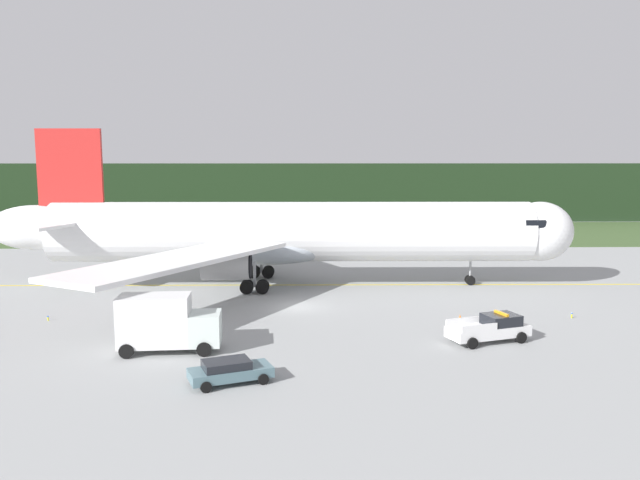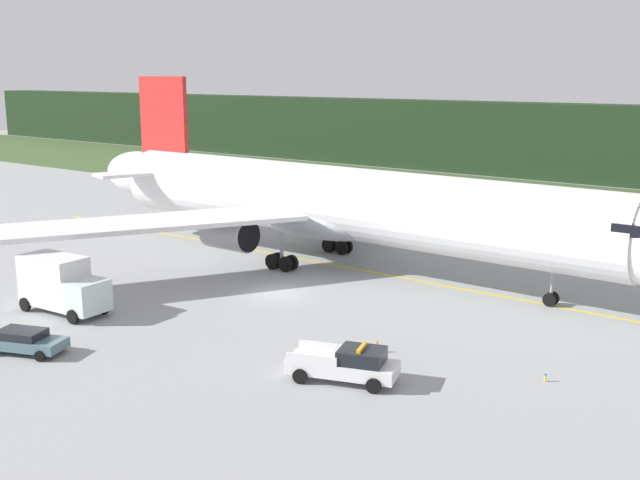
{
  "view_description": "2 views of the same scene",
  "coord_description": "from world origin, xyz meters",
  "views": [
    {
      "loc": [
        0.86,
        -50.42,
        12.26
      ],
      "look_at": [
        1.98,
        10.74,
        4.08
      ],
      "focal_mm": 35.49,
      "sensor_mm": 36.0,
      "label": 1
    },
    {
      "loc": [
        33.74,
        -39.39,
        15.07
      ],
      "look_at": [
        3.64,
        0.17,
        4.25
      ],
      "focal_mm": 43.24,
      "sensor_mm": 36.0,
      "label": 2
    }
  ],
  "objects": [
    {
      "name": "staff_car",
      "position": [
        -3.45,
        -17.34,
        0.7
      ],
      "size": [
        4.8,
        3.32,
        1.3
      ],
      "color": "slate",
      "rests_on": "ground"
    },
    {
      "name": "grass_verge",
      "position": [
        0.0,
        49.42,
        0.02
      ],
      "size": [
        320.0,
        32.2,
        0.04
      ],
      "primitive_type": "cube",
      "color": "#3D552C",
      "rests_on": "ground"
    },
    {
      "name": "taxiway_edge_light_west",
      "position": [
        -18.68,
        -3.94,
        0.2
      ],
      "size": [
        0.12,
        0.12,
        0.37
      ],
      "color": "yellow",
      "rests_on": "ground"
    },
    {
      "name": "taxiway_edge_light_east",
      "position": [
        20.88,
        -3.94,
        0.23
      ],
      "size": [
        0.12,
        0.12,
        0.43
      ],
      "color": "yellow",
      "rests_on": "ground"
    },
    {
      "name": "catering_truck",
      "position": [
        -8.12,
        -11.68,
        1.88
      ],
      "size": [
        6.42,
        3.02,
        3.78
      ],
      "color": "silver",
      "rests_on": "ground"
    },
    {
      "name": "distant_tree_line",
      "position": [
        0.0,
        69.58,
        5.4
      ],
      "size": [
        288.0,
        6.38,
        10.79
      ],
      "primitive_type": "cube",
      "color": "black",
      "rests_on": "ground"
    },
    {
      "name": "apron_cone",
      "position": [
        11.94,
        -5.57,
        0.36
      ],
      "size": [
        0.59,
        0.59,
        0.74
      ],
      "color": "black",
      "rests_on": "ground"
    },
    {
      "name": "airliner",
      "position": [
        -1.31,
        8.87,
        4.99
      ],
      "size": [
        55.22,
        45.5,
        14.75
      ],
      "color": "white",
      "rests_on": "ground"
    },
    {
      "name": "ground",
      "position": [
        0.0,
        0.0,
        0.0
      ],
      "size": [
        320.0,
        320.0,
        0.0
      ],
      "primitive_type": "plane",
      "color": "#939696"
    },
    {
      "name": "ops_pickup_truck",
      "position": [
        12.96,
        -9.89,
        0.9
      ],
      "size": [
        5.86,
        3.66,
        1.94
      ],
      "color": "silver",
      "rests_on": "ground"
    },
    {
      "name": "taxiway_centerline_main",
      "position": [
        -0.71,
        8.87,
        0.0
      ],
      "size": [
        71.68,
        0.89,
        0.01
      ],
      "primitive_type": "cube",
      "rotation": [
        0.0,
        0.0,
        -0.01
      ],
      "color": "yellow",
      "rests_on": "ground"
    }
  ]
}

